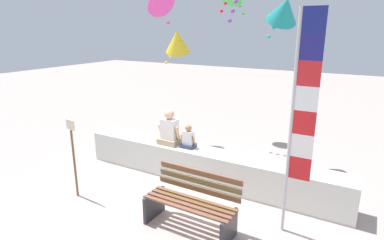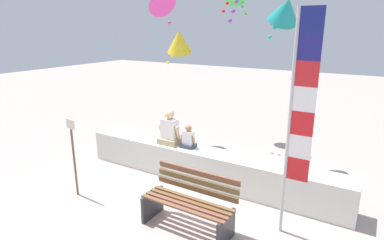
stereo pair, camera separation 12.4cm
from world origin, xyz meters
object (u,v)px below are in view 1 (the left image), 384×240
Objects in this scene: flag_banner at (300,112)px; sign_post at (73,153)px; person_child at (188,139)px; kite_yellow at (177,41)px; person_adult at (169,131)px; park_bench at (192,203)px; kite_teal at (284,10)px.

sign_post is (-3.72, -0.84, -1.05)m from flag_banner.
flag_banner is at bearing -20.72° from person_child.
sign_post is (-0.10, -3.41, -1.85)m from kite_yellow.
person_adult is at bearing -63.38° from kite_yellow.
person_child is 2.22m from sign_post.
person_adult is 0.23× the size of flag_banner.
sign_post is at bearing -167.26° from flag_banner.
kite_teal reaches higher than park_bench.
person_child is 2.84m from kite_yellow.
park_bench is 2.40m from sign_post.
sign_post is at bearing -118.88° from person_adult.
kite_teal reaches higher than person_child.
sign_post is (-2.73, -3.42, -2.53)m from kite_teal.
park_bench is at bearing -47.00° from person_adult.
person_child is at bearing 50.70° from sign_post.
flag_banner reaches higher than kite_yellow.
kite_yellow reaches higher than park_bench.
person_adult is 0.72× the size of kite_teal.
sign_post is at bearing -128.63° from kite_teal.
person_adult is 1.54× the size of person_child.
flag_banner is 2.23× the size of sign_post.
kite_yellow is at bearing 88.38° from sign_post.
kite_teal reaches higher than flag_banner.
flag_banner is at bearing -68.95° from kite_teal.
kite_yellow is 0.94× the size of kite_teal.
kite_yellow is 0.66× the size of sign_post.
sign_post is at bearing -129.30° from person_child.
kite_yellow reaches higher than person_child.
person_adult is at bearing 133.00° from park_bench.
kite_teal is (-0.99, 2.57, 1.48)m from flag_banner.
park_bench is 3.02× the size of person_child.
park_bench is 4.40m from kite_teal.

